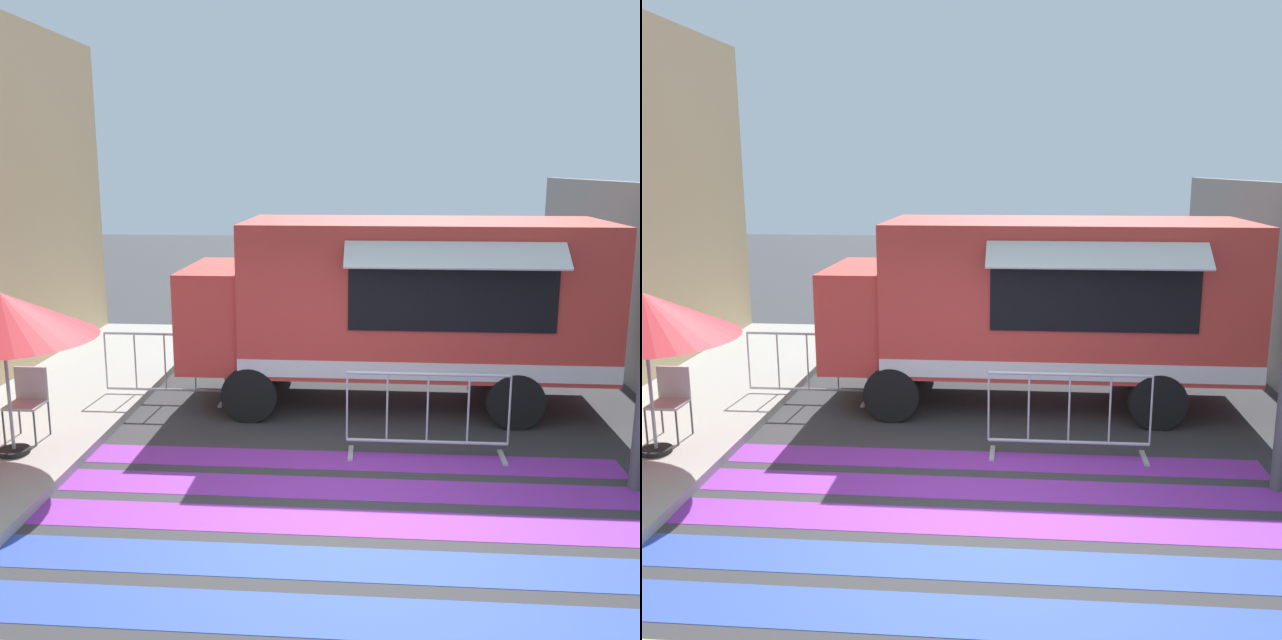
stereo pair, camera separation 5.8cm
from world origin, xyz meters
TOP-DOWN VIEW (x-y plane):
  - ground_plane at (0.00, 0.00)m, footprint 60.00×60.00m
  - crosswalk_painted at (0.00, -0.65)m, footprint 6.40×4.36m
  - food_truck at (0.51, 3.52)m, footprint 6.01×2.61m
  - traffic_signal_pole at (1.75, 0.73)m, footprint 4.54×0.29m
  - patio_umbrella at (-3.97, 0.88)m, footprint 2.15×2.15m
  - folding_chair at (-4.02, 1.42)m, footprint 0.42×0.42m
  - barricade_front at (0.93, 1.45)m, footprint 1.96×0.44m
  - barricade_side at (-2.82, 3.25)m, footprint 1.83×0.44m

SIDE VIEW (x-z plane):
  - ground_plane at x=0.00m, z-range 0.00..0.00m
  - crosswalk_painted at x=0.00m, z-range 0.00..0.01m
  - barricade_side at x=-2.82m, z-range -0.01..1.05m
  - barricade_front at x=0.93m, z-range -0.01..1.06m
  - folding_chair at x=-4.02m, z-range 0.21..1.10m
  - food_truck at x=0.51m, z-range 0.22..2.94m
  - patio_umbrella at x=-3.97m, z-range 0.82..2.77m
  - traffic_signal_pole at x=1.75m, z-range 1.40..7.96m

